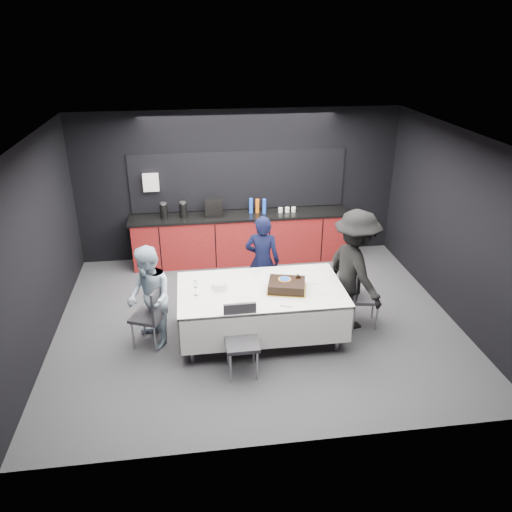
{
  "coord_description": "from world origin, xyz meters",
  "views": [
    {
      "loc": [
        -0.9,
        -6.48,
        4.14
      ],
      "look_at": [
        0.0,
        0.1,
        1.05
      ],
      "focal_mm": 35.0,
      "sensor_mm": 36.0,
      "label": 1
    }
  ],
  "objects_px": {
    "chair_near": "(241,334)",
    "person_right": "(355,270)",
    "plate_stack": "(220,285)",
    "person_center": "(262,261)",
    "champagne_flute": "(195,285)",
    "cake_assembly": "(287,285)",
    "chair_left": "(153,312)",
    "chair_right": "(360,292)",
    "party_table": "(261,297)",
    "person_left": "(149,298)"
  },
  "relations": [
    {
      "from": "chair_near",
      "to": "person_right",
      "type": "relative_size",
      "value": 0.51
    },
    {
      "from": "plate_stack",
      "to": "person_center",
      "type": "bearing_deg",
      "value": 49.35
    },
    {
      "from": "champagne_flute",
      "to": "person_right",
      "type": "xyz_separation_m",
      "value": [
        2.3,
        0.2,
        -0.03
      ]
    },
    {
      "from": "plate_stack",
      "to": "chair_near",
      "type": "height_order",
      "value": "chair_near"
    },
    {
      "from": "cake_assembly",
      "to": "champagne_flute",
      "type": "xyz_separation_m",
      "value": [
        -1.26,
        0.01,
        0.09
      ]
    },
    {
      "from": "plate_stack",
      "to": "champagne_flute",
      "type": "bearing_deg",
      "value": -156.98
    },
    {
      "from": "cake_assembly",
      "to": "chair_near",
      "type": "xyz_separation_m",
      "value": [
        -0.71,
        -0.65,
        -0.31
      ]
    },
    {
      "from": "chair_left",
      "to": "plate_stack",
      "type": "bearing_deg",
      "value": 5.99
    },
    {
      "from": "cake_assembly",
      "to": "person_right",
      "type": "distance_m",
      "value": 1.06
    },
    {
      "from": "chair_right",
      "to": "chair_left",
      "type": "bearing_deg",
      "value": -177.15
    },
    {
      "from": "chair_left",
      "to": "chair_right",
      "type": "relative_size",
      "value": 1.0
    },
    {
      "from": "person_center",
      "to": "champagne_flute",
      "type": "bearing_deg",
      "value": 58.55
    },
    {
      "from": "cake_assembly",
      "to": "plate_stack",
      "type": "height_order",
      "value": "cake_assembly"
    },
    {
      "from": "champagne_flute",
      "to": "chair_left",
      "type": "relative_size",
      "value": 0.24
    },
    {
      "from": "cake_assembly",
      "to": "plate_stack",
      "type": "relative_size",
      "value": 2.96
    },
    {
      "from": "party_table",
      "to": "chair_left",
      "type": "distance_m",
      "value": 1.52
    },
    {
      "from": "plate_stack",
      "to": "person_left",
      "type": "height_order",
      "value": "person_left"
    },
    {
      "from": "person_right",
      "to": "party_table",
      "type": "bearing_deg",
      "value": 79.92
    },
    {
      "from": "cake_assembly",
      "to": "person_center",
      "type": "distance_m",
      "value": 1.03
    },
    {
      "from": "champagne_flute",
      "to": "person_center",
      "type": "relative_size",
      "value": 0.15
    },
    {
      "from": "person_right",
      "to": "plate_stack",
      "type": "bearing_deg",
      "value": 76.42
    },
    {
      "from": "party_table",
      "to": "cake_assembly",
      "type": "relative_size",
      "value": 3.67
    },
    {
      "from": "party_table",
      "to": "person_center",
      "type": "height_order",
      "value": "person_center"
    },
    {
      "from": "champagne_flute",
      "to": "chair_right",
      "type": "height_order",
      "value": "champagne_flute"
    },
    {
      "from": "person_left",
      "to": "chair_left",
      "type": "bearing_deg",
      "value": 15.86
    },
    {
      "from": "person_right",
      "to": "champagne_flute",
      "type": "bearing_deg",
      "value": 79.75
    },
    {
      "from": "person_left",
      "to": "person_right",
      "type": "relative_size",
      "value": 0.82
    },
    {
      "from": "person_center",
      "to": "chair_right",
      "type": "bearing_deg",
      "value": 164.9
    },
    {
      "from": "party_table",
      "to": "person_left",
      "type": "height_order",
      "value": "person_left"
    },
    {
      "from": "champagne_flute",
      "to": "chair_near",
      "type": "bearing_deg",
      "value": -50.34
    },
    {
      "from": "chair_left",
      "to": "person_center",
      "type": "relative_size",
      "value": 0.61
    },
    {
      "from": "party_table",
      "to": "champagne_flute",
      "type": "bearing_deg",
      "value": -175.34
    },
    {
      "from": "plate_stack",
      "to": "chair_left",
      "type": "bearing_deg",
      "value": -174.01
    },
    {
      "from": "chair_left",
      "to": "person_left",
      "type": "distance_m",
      "value": 0.21
    },
    {
      "from": "champagne_flute",
      "to": "chair_near",
      "type": "xyz_separation_m",
      "value": [
        0.55,
        -0.66,
        -0.4
      ]
    },
    {
      "from": "champagne_flute",
      "to": "person_left",
      "type": "distance_m",
      "value": 0.66
    },
    {
      "from": "chair_near",
      "to": "person_right",
      "type": "distance_m",
      "value": 1.99
    },
    {
      "from": "party_table",
      "to": "person_right",
      "type": "height_order",
      "value": "person_right"
    },
    {
      "from": "chair_near",
      "to": "plate_stack",
      "type": "bearing_deg",
      "value": 104.68
    },
    {
      "from": "chair_right",
      "to": "person_right",
      "type": "bearing_deg",
      "value": 178.57
    },
    {
      "from": "person_left",
      "to": "person_right",
      "type": "distance_m",
      "value": 2.94
    },
    {
      "from": "chair_right",
      "to": "person_center",
      "type": "relative_size",
      "value": 0.61
    },
    {
      "from": "plate_stack",
      "to": "party_table",
      "type": "bearing_deg",
      "value": -6.94
    },
    {
      "from": "chair_left",
      "to": "person_right",
      "type": "distance_m",
      "value": 2.94
    },
    {
      "from": "champagne_flute",
      "to": "chair_near",
      "type": "height_order",
      "value": "champagne_flute"
    },
    {
      "from": "chair_near",
      "to": "person_left",
      "type": "relative_size",
      "value": 0.62
    },
    {
      "from": "party_table",
      "to": "person_left",
      "type": "bearing_deg",
      "value": 179.85
    },
    {
      "from": "plate_stack",
      "to": "person_center",
      "type": "height_order",
      "value": "person_center"
    },
    {
      "from": "chair_right",
      "to": "person_right",
      "type": "relative_size",
      "value": 0.51
    },
    {
      "from": "champagne_flute",
      "to": "person_right",
      "type": "bearing_deg",
      "value": 4.92
    }
  ]
}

